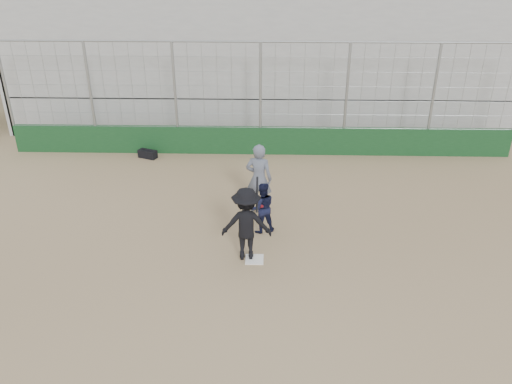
{
  "coord_description": "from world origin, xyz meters",
  "views": [
    {
      "loc": [
        0.32,
        -10.15,
        6.82
      ],
      "look_at": [
        0.0,
        1.4,
        1.15
      ],
      "focal_mm": 35.0,
      "sensor_mm": 36.0,
      "label": 1
    }
  ],
  "objects_px": {
    "batter_at_plate": "(246,224)",
    "umpire": "(259,182)",
    "equipment_bag": "(148,154)",
    "catcher_crouched": "(262,216)"
  },
  "relations": [
    {
      "from": "equipment_bag",
      "to": "catcher_crouched",
      "type": "bearing_deg",
      "value": -50.5
    },
    {
      "from": "catcher_crouched",
      "to": "equipment_bag",
      "type": "relative_size",
      "value": 1.35
    },
    {
      "from": "batter_at_plate",
      "to": "umpire",
      "type": "distance_m",
      "value": 2.38
    },
    {
      "from": "equipment_bag",
      "to": "batter_at_plate",
      "type": "bearing_deg",
      "value": -58.67
    },
    {
      "from": "batter_at_plate",
      "to": "umpire",
      "type": "height_order",
      "value": "batter_at_plate"
    },
    {
      "from": "batter_at_plate",
      "to": "catcher_crouched",
      "type": "relative_size",
      "value": 2.02
    },
    {
      "from": "umpire",
      "to": "equipment_bag",
      "type": "bearing_deg",
      "value": -31.99
    },
    {
      "from": "batter_at_plate",
      "to": "umpire",
      "type": "relative_size",
      "value": 1.08
    },
    {
      "from": "umpire",
      "to": "catcher_crouched",
      "type": "bearing_deg",
      "value": 107.62
    },
    {
      "from": "equipment_bag",
      "to": "umpire",
      "type": "bearing_deg",
      "value": -44.01
    }
  ]
}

